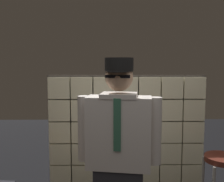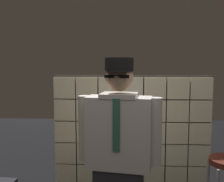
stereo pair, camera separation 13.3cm
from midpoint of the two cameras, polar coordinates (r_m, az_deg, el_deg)
The scene contains 3 objects.
glass_block_wall at distance 3.07m, azimuth 1.95°, elevation -11.21°, with size 1.82×0.10×1.56m.
standing_person at distance 2.19m, azimuth -0.29°, elevation -14.73°, with size 0.69×0.33×1.72m.
bar_stool at distance 2.79m, azimuth 21.75°, elevation -17.19°, with size 0.34×0.34×0.80m.
Camera 1 is at (-0.21, -1.66, 1.67)m, focal length 41.52 mm.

